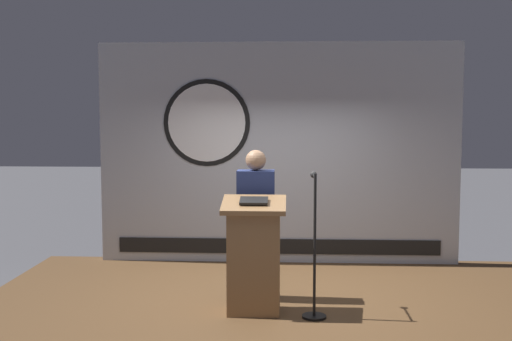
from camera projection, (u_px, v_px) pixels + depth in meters
name	position (u px, v px, depth m)	size (l,w,h in m)	color
ground_plane	(275.00, 329.00, 6.83)	(40.00, 40.00, 0.00)	#4C4C51
stage_platform	(275.00, 315.00, 6.81)	(6.40, 4.00, 0.30)	brown
banner_display	(276.00, 154.00, 8.50)	(4.80, 0.12, 2.94)	#B2B7C1
podium	(254.00, 256.00, 6.40)	(0.64, 0.50, 1.17)	olive
speaker_person	(256.00, 223.00, 6.85)	(0.40, 0.26, 1.62)	black
microphone_stand	(314.00, 266.00, 6.29)	(0.24, 0.58, 1.43)	black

